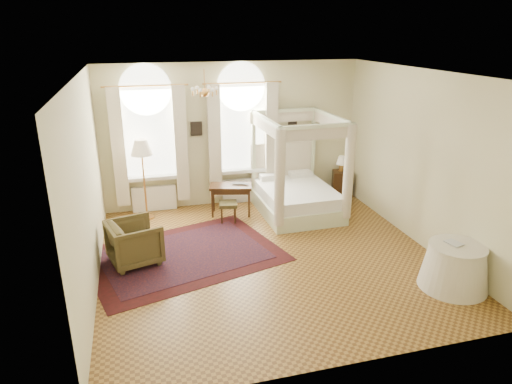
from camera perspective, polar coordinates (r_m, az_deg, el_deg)
The scene contains 18 objects.
ground at distance 8.52m, azimuth 1.67°, elevation -8.14°, with size 6.00×6.00×0.00m, color olive.
room_walls at distance 7.79m, azimuth 1.81°, elevation 4.85°, with size 6.00×6.00×6.00m.
window_left at distance 10.38m, azimuth -13.08°, elevation 5.34°, with size 1.62×0.27×3.29m.
window_right at distance 10.65m, azimuth -1.68°, elevation 6.21°, with size 1.62×0.27×3.29m.
chandelier at distance 8.56m, azimuth -6.43°, elevation 12.42°, with size 0.51×0.45×0.50m.
wall_pictures at distance 10.63m, azimuth -2.43°, elevation 8.40°, with size 2.54×0.03×0.39m.
canopy_bed at distance 10.31m, azimuth 5.18°, elevation -0.02°, with size 1.73×2.11×2.23m.
nightstand at distance 11.64m, azimuth 10.64°, elevation 1.06°, with size 0.45×0.40×0.64m, color #3A230F.
nightstand_lamp at distance 11.49m, azimuth 10.64°, elevation 3.80°, with size 0.26×0.26×0.38m.
writing_desk at distance 10.20m, azimuth -3.17°, elevation 0.32°, with size 1.02×0.70×0.69m.
laptop at distance 10.26m, azimuth -1.92°, elevation 1.15°, with size 0.36×0.24×0.03m, color black.
stool at distance 9.90m, azimuth -3.51°, elevation -1.71°, with size 0.44×0.44×0.44m.
armchair at distance 8.45m, azimuth -14.94°, elevation -6.10°, with size 0.84×0.87×0.79m, color #473C1E.
coffee_table at distance 8.80m, azimuth -14.43°, elevation -5.39°, with size 0.66×0.57×0.38m.
floor_lamp at distance 10.00m, azimuth -14.11°, elevation 4.92°, with size 0.46×0.46×1.78m.
oriental_rug at distance 8.68m, azimuth -8.97°, elevation -7.77°, with size 3.94×3.28×0.01m.
side_table at distance 8.11m, azimuth 23.58°, elevation -8.55°, with size 1.09×1.09×0.74m.
book at distance 7.90m, azimuth 23.04°, elevation -6.05°, with size 0.19×0.26×0.02m, color black.
Camera 1 is at (-2.20, -7.20, 3.99)m, focal length 32.00 mm.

